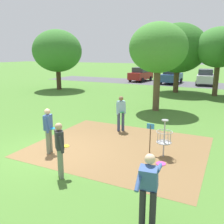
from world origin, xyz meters
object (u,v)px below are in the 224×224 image
(tree_mid_left, at_px, (178,48))
(tree_mid_center, at_px, (158,48))
(parked_car_center_right, at_px, (205,77))
(player_waiting_right, at_px, (48,128))
(player_waiting_left, at_px, (149,187))
(tree_near_left, at_px, (57,51))
(disc_golf_basket, at_px, (163,137))
(parked_car_leftmost, at_px, (141,74))
(player_foreground_watching, at_px, (60,147))
(player_throwing, at_px, (121,112))
(parked_car_center_left, at_px, (172,76))
(tree_near_right, at_px, (219,48))

(tree_mid_left, xyz_separation_m, tree_mid_center, (0.44, -8.32, -0.14))
(parked_car_center_right, bearing_deg, player_waiting_right, -97.30)
(tree_mid_center, bearing_deg, parked_car_center_right, 84.60)
(player_waiting_left, xyz_separation_m, tree_mid_left, (-3.42, 19.28, 3.13))
(tree_near_left, bearing_deg, player_waiting_right, -53.22)
(player_waiting_right, relative_size, tree_mid_left, 0.27)
(disc_golf_basket, bearing_deg, parked_car_center_right, 91.99)
(parked_car_leftmost, bearing_deg, player_foreground_watching, -75.65)
(player_throwing, height_order, parked_car_center_left, parked_car_center_left)
(tree_near_left, xyz_separation_m, parked_car_leftmost, (4.99, 11.11, -2.96))
(tree_mid_center, xyz_separation_m, parked_car_leftmost, (-6.71, 15.96, -3.06))
(player_throwing, xyz_separation_m, tree_mid_left, (-0.15, 13.34, 3.15))
(tree_near_left, distance_m, tree_near_right, 15.09)
(player_waiting_right, distance_m, parked_car_leftmost, 25.10)
(player_foreground_watching, distance_m, player_waiting_right, 2.03)
(tree_near_right, bearing_deg, tree_mid_left, 171.56)
(player_waiting_left, height_order, tree_near_right, tree_near_right)
(player_throwing, distance_m, tree_near_right, 13.62)
(tree_near_left, distance_m, parked_car_leftmost, 12.53)
(player_waiting_right, xyz_separation_m, parked_car_center_right, (3.12, 24.34, -0.05))
(player_waiting_right, height_order, tree_mid_center, tree_mid_center)
(tree_mid_center, bearing_deg, player_foreground_watching, -90.51)
(player_waiting_right, distance_m, tree_mid_center, 9.27)
(tree_mid_left, relative_size, parked_car_center_left, 1.48)
(tree_mid_left, bearing_deg, player_waiting_right, -94.03)
(player_foreground_watching, height_order, tree_near_left, tree_near_left)
(player_foreground_watching, xyz_separation_m, player_waiting_left, (3.07, -1.02, 0.02))
(disc_golf_basket, xyz_separation_m, player_foreground_watching, (-2.36, -2.87, 0.21))
(tree_near_left, distance_m, parked_car_center_right, 17.35)
(player_waiting_left, bearing_deg, tree_near_left, 132.90)
(tree_near_left, distance_m, parked_car_center_left, 14.23)
(tree_near_right, height_order, parked_car_center_right, tree_near_right)
(disc_golf_basket, xyz_separation_m, tree_near_left, (-13.98, 11.92, 3.13))
(player_throwing, relative_size, player_waiting_right, 1.00)
(disc_golf_basket, bearing_deg, tree_near_left, 139.55)
(tree_near_right, bearing_deg, disc_golf_basket, -93.15)
(player_throwing, relative_size, parked_car_leftmost, 0.39)
(disc_golf_basket, height_order, player_waiting_left, player_waiting_left)
(player_waiting_left, distance_m, tree_mid_left, 19.83)
(player_throwing, relative_size, parked_car_center_left, 0.40)
(player_waiting_right, bearing_deg, parked_car_leftmost, 101.68)
(player_throwing, bearing_deg, tree_mid_left, 90.65)
(tree_near_right, bearing_deg, tree_near_left, -168.73)
(tree_mid_left, distance_m, parked_car_center_right, 8.29)
(disc_golf_basket, xyz_separation_m, player_throwing, (-2.56, 2.05, 0.21))
(parked_car_center_left, bearing_deg, disc_golf_basket, -78.13)
(disc_golf_basket, bearing_deg, tree_mid_left, 100.01)
(disc_golf_basket, bearing_deg, player_waiting_left, -79.68)
(player_throwing, bearing_deg, parked_car_center_left, 95.97)
(tree_mid_left, distance_m, tree_mid_center, 8.34)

